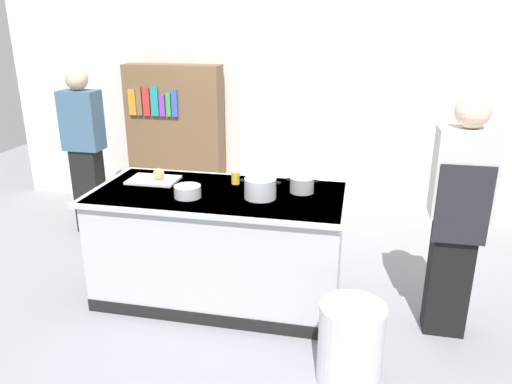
{
  "coord_description": "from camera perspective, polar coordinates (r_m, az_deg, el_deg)",
  "views": [
    {
      "loc": [
        1.02,
        -3.41,
        2.14
      ],
      "look_at": [
        0.25,
        0.2,
        0.85
      ],
      "focal_mm": 34.18,
      "sensor_mm": 36.0,
      "label": 1
    }
  ],
  "objects": [
    {
      "name": "counter_island",
      "position": [
        3.93,
        -4.2,
        -5.99
      ],
      "size": [
        1.98,
        0.98,
        0.9
      ],
      "color": "#B7BABF",
      "rests_on": "ground_plane"
    },
    {
      "name": "person_chef",
      "position": [
        3.57,
        22.55,
        -2.4
      ],
      "size": [
        0.38,
        0.25,
        1.72
      ],
      "rotation": [
        0.0,
        0.0,
        1.78
      ],
      "color": "black",
      "rests_on": "ground_plane"
    },
    {
      "name": "cutting_board",
      "position": [
        4.1,
        -11.9,
        1.39
      ],
      "size": [
        0.4,
        0.28,
        0.02
      ],
      "primitive_type": "cube",
      "color": "silver",
      "rests_on": "counter_island"
    },
    {
      "name": "ground_plane",
      "position": [
        4.15,
        -4.04,
        -11.8
      ],
      "size": [
        10.0,
        10.0,
        0.0
      ],
      "primitive_type": "plane",
      "color": "gray"
    },
    {
      "name": "sauce_pan",
      "position": [
        3.75,
        5.4,
        0.83
      ],
      "size": [
        0.25,
        0.18,
        0.12
      ],
      "color": "#99999E",
      "rests_on": "counter_island"
    },
    {
      "name": "trash_bin",
      "position": [
        3.18,
        11.01,
        -17.12
      ],
      "size": [
        0.4,
        0.4,
        0.54
      ],
      "primitive_type": "cylinder",
      "color": "silver",
      "rests_on": "ground_plane"
    },
    {
      "name": "mixing_bowl",
      "position": [
        3.67,
        -8.01,
        0.07
      ],
      "size": [
        0.2,
        0.2,
        0.09
      ],
      "primitive_type": "cylinder",
      "color": "#B7BABF",
      "rests_on": "counter_island"
    },
    {
      "name": "onion",
      "position": [
        4.07,
        -11.31,
        2.1
      ],
      "size": [
        0.09,
        0.09,
        0.09
      ],
      "primitive_type": "sphere",
      "color": "tan",
      "rests_on": "cutting_board"
    },
    {
      "name": "bookshelf",
      "position": [
        5.75,
        -9.37,
        6.08
      ],
      "size": [
        1.1,
        0.31,
        1.7
      ],
      "color": "brown",
      "rests_on": "ground_plane"
    },
    {
      "name": "juice_cup",
      "position": [
        3.94,
        -2.41,
        1.66
      ],
      "size": [
        0.07,
        0.07,
        0.1
      ],
      "primitive_type": "cylinder",
      "color": "yellow",
      "rests_on": "counter_island"
    },
    {
      "name": "stock_pot",
      "position": [
        3.61,
        0.5,
        0.45
      ],
      "size": [
        0.3,
        0.24,
        0.15
      ],
      "color": "#B7BABF",
      "rests_on": "counter_island"
    },
    {
      "name": "person_guest",
      "position": [
        5.34,
        -19.39,
        4.86
      ],
      "size": [
        0.38,
        0.24,
        1.72
      ],
      "rotation": [
        0.0,
        0.0,
        -1.88
      ],
      "color": "black",
      "rests_on": "ground_plane"
    },
    {
      "name": "back_wall",
      "position": [
        5.64,
        1.59,
        12.75
      ],
      "size": [
        6.4,
        0.12,
        3.0
      ],
      "primitive_type": "cube",
      "color": "silver",
      "rests_on": "ground_plane"
    }
  ]
}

